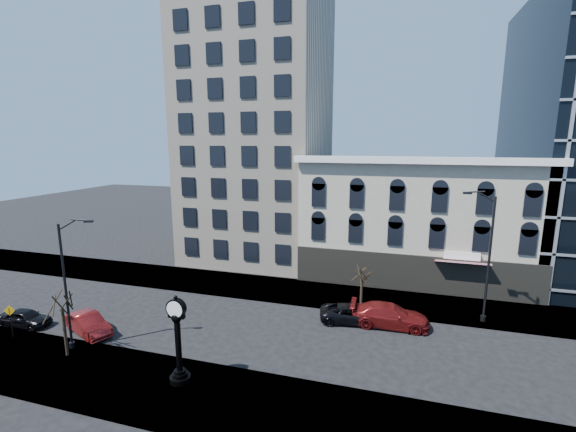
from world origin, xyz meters
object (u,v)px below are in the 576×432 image
(street_lamp_near, at_px, (72,250))
(warning_sign, at_px, (10,315))
(car_near_a, at_px, (26,318))
(car_near_b, at_px, (88,324))
(street_clock, at_px, (178,343))

(street_lamp_near, relative_size, warning_sign, 3.82)
(car_near_a, bearing_deg, car_near_b, -90.65)
(street_lamp_near, distance_m, car_near_b, 6.61)
(street_clock, distance_m, car_near_a, 15.54)
(street_lamp_near, bearing_deg, warning_sign, 162.87)
(street_clock, relative_size, car_near_a, 1.38)
(street_clock, relative_size, car_near_b, 1.17)
(car_near_a, bearing_deg, street_clock, -105.54)
(car_near_a, relative_size, car_near_b, 0.85)
(street_lamp_near, bearing_deg, car_near_b, 104.28)
(street_clock, height_order, car_near_b, street_clock)
(warning_sign, xyz_separation_m, car_near_b, (4.65, 2.11, -1.01))
(street_clock, xyz_separation_m, car_near_b, (-9.66, 3.32, -1.77))
(street_lamp_near, height_order, car_near_a, street_lamp_near)
(street_lamp_near, bearing_deg, street_clock, -28.89)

